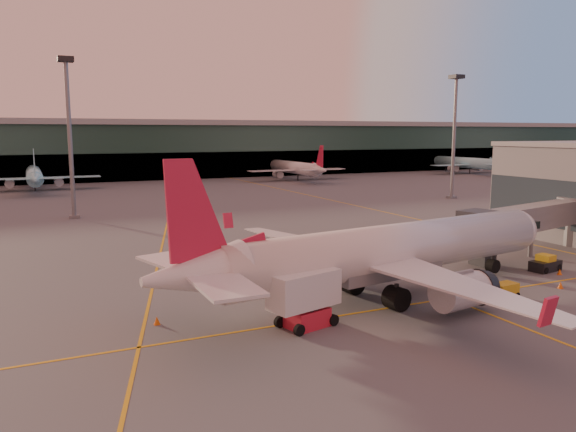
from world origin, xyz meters
name	(u,v)px	position (x,y,z in m)	size (l,w,h in m)	color
ground	(442,325)	(0.00, 0.00, 0.00)	(600.00, 600.00, 0.00)	#4C4F54
taxi_markings	(185,234)	(-7.32, 44.49, 0.01)	(100.12, 173.00, 0.01)	gold
terminal	(124,150)	(0.00, 141.79, 8.76)	(400.00, 20.00, 17.60)	#19382D
mast_west_near	(69,126)	(-20.00, 66.00, 14.86)	(2.40, 2.40, 25.60)	slate
mast_east_near	(454,127)	(55.00, 62.00, 14.86)	(2.40, 2.40, 25.60)	slate
distant_aircraft_row	(53,189)	(-21.00, 118.00, 0.00)	(290.00, 34.00, 13.00)	#92E4F5
main_airplane	(383,253)	(-0.27, 7.24, 3.96)	(40.37, 36.55, 12.20)	silver
jet_bridge	(538,219)	(25.47, 14.13, 4.15)	(23.47, 8.20, 5.98)	slate
catering_truck	(305,296)	(-9.21, 3.89, 2.33)	(5.69, 3.53, 4.10)	red
gpu_cart	(505,291)	(9.28, 3.08, 0.63)	(2.33, 1.52, 1.30)	gold
pushback_tug	(546,264)	(20.31, 8.40, 0.68)	(3.46, 2.20, 1.67)	black
cone_nose	(560,272)	(20.28, 6.67, 0.28)	(0.46, 0.46, 0.58)	#DB5B0B
cone_tail	(157,321)	(-18.70, 8.93, 0.30)	(0.48, 0.48, 0.62)	#DB5B0B
cone_wing_left	(270,254)	(-2.29, 26.32, 0.29)	(0.47, 0.47, 0.59)	#DB5B0B
cone_fwd	(560,285)	(16.15, 3.21, 0.31)	(0.50, 0.50, 0.63)	#DB5B0B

